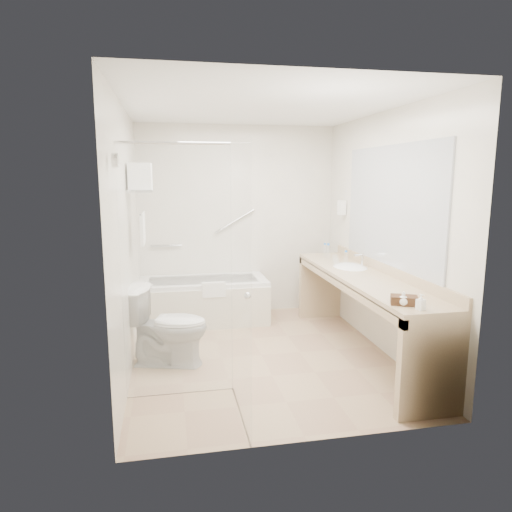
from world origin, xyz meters
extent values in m
plane|color=tan|center=(0.00, 0.00, 0.00)|extent=(3.20, 3.20, 0.00)
cube|color=white|center=(0.00, 0.00, 2.50)|extent=(2.60, 3.20, 0.10)
cube|color=silver|center=(0.00, 1.60, 1.25)|extent=(2.60, 0.10, 2.50)
cube|color=silver|center=(0.00, -1.60, 1.25)|extent=(2.60, 0.10, 2.50)
cube|color=silver|center=(-1.30, 0.00, 1.25)|extent=(0.10, 3.20, 2.50)
cube|color=silver|center=(1.30, 0.00, 1.25)|extent=(0.10, 3.20, 2.50)
cube|color=white|center=(-0.50, 1.25, 0.28)|extent=(1.60, 0.70, 0.55)
cube|color=beige|center=(-0.50, 0.89, 0.25)|extent=(1.60, 0.02, 0.50)
cube|color=white|center=(-0.40, 0.90, 0.50)|extent=(0.28, 0.06, 0.18)
cylinder|color=silver|center=(-0.95, 1.56, 0.95)|extent=(0.40, 0.03, 0.03)
cylinder|color=silver|center=(-0.05, 1.56, 1.25)|extent=(0.53, 0.03, 0.33)
cube|color=silver|center=(-0.85, -0.70, 1.05)|extent=(0.90, 0.01, 2.10)
cube|color=silver|center=(-0.40, -1.15, 1.05)|extent=(0.02, 0.90, 2.10)
cylinder|color=silver|center=(-0.85, -0.70, 2.10)|extent=(0.90, 0.02, 0.02)
sphere|color=silver|center=(-0.37, -1.30, 1.00)|extent=(0.05, 0.05, 0.05)
cylinder|color=silver|center=(-1.25, -1.15, 1.95)|extent=(0.04, 0.10, 0.10)
cube|color=silver|center=(-1.17, 0.35, 1.70)|extent=(0.24, 0.55, 0.02)
cylinder|color=silver|center=(-1.17, 0.35, 1.48)|extent=(0.02, 0.55, 0.02)
cube|color=white|center=(-1.17, 0.35, 1.32)|extent=(0.03, 0.42, 0.32)
cube|color=white|center=(-1.17, 0.35, 1.76)|extent=(0.22, 0.40, 0.08)
cube|color=white|center=(-1.17, 0.35, 1.84)|extent=(0.22, 0.40, 0.08)
cube|color=white|center=(-1.17, 0.35, 1.93)|extent=(0.22, 0.40, 0.08)
cube|color=tan|center=(1.02, -0.15, 0.82)|extent=(0.55, 2.70, 0.05)
cube|color=tan|center=(1.29, -0.15, 0.90)|extent=(0.03, 2.70, 0.10)
cube|color=tan|center=(0.77, -0.15, 0.77)|extent=(0.04, 2.70, 0.08)
cube|color=tan|center=(1.02, -1.46, 0.40)|extent=(0.55, 0.08, 0.80)
cube|color=tan|center=(1.02, 1.16, 0.40)|extent=(0.55, 0.08, 0.80)
ellipsoid|color=white|center=(1.05, 0.25, 0.82)|extent=(0.40, 0.52, 0.14)
cylinder|color=silver|center=(1.20, 0.25, 0.93)|extent=(0.03, 0.03, 0.14)
cube|color=#A9AEB6|center=(1.29, -0.15, 1.55)|extent=(0.02, 2.00, 1.20)
cube|color=white|center=(1.25, 1.05, 1.45)|extent=(0.08, 0.10, 0.18)
imported|color=white|center=(-0.95, -0.03, 0.39)|extent=(0.88, 0.64, 0.78)
cube|color=#452D18|center=(0.89, -1.23, 0.88)|extent=(0.24, 0.21, 0.07)
imported|color=white|center=(0.94, -1.40, 0.88)|extent=(0.10, 0.13, 0.06)
imported|color=white|center=(0.87, -1.26, 0.89)|extent=(0.10, 0.12, 0.09)
cylinder|color=silver|center=(1.05, 0.37, 0.92)|extent=(0.05, 0.05, 0.15)
cylinder|color=blue|center=(1.05, 0.37, 1.01)|extent=(0.03, 0.03, 0.02)
cylinder|color=silver|center=(1.00, 0.96, 0.92)|extent=(0.05, 0.05, 0.15)
cylinder|color=blue|center=(1.00, 0.96, 1.01)|extent=(0.03, 0.03, 0.02)
cylinder|color=silver|center=(0.99, 0.79, 0.93)|extent=(0.06, 0.06, 0.16)
cylinder|color=blue|center=(0.99, 0.79, 1.03)|extent=(0.03, 0.03, 0.02)
cylinder|color=silver|center=(0.92, 0.32, 0.89)|extent=(0.07, 0.07, 0.09)
cylinder|color=silver|center=(0.99, 0.56, 0.89)|extent=(0.07, 0.07, 0.09)
camera|label=1|loc=(-0.91, -4.42, 1.85)|focal=32.00mm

